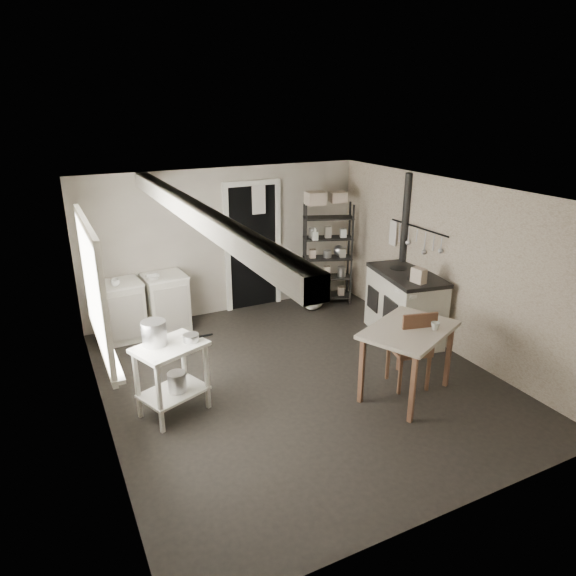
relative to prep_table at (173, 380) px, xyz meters
name	(u,v)px	position (x,y,z in m)	size (l,w,h in m)	color
floor	(299,379)	(1.56, 0.03, -0.40)	(5.00, 5.00, 0.00)	black
ceiling	(300,193)	(1.56, 0.03, 1.90)	(5.00, 5.00, 0.00)	silver
wall_back	(226,242)	(1.56, 2.53, 0.75)	(4.50, 0.02, 2.30)	#B7AD9C
wall_front	(454,397)	(1.56, -2.47, 0.75)	(4.50, 0.02, 2.30)	#B7AD9C
wall_left	(96,328)	(-0.69, 0.03, 0.75)	(0.02, 5.00, 2.30)	#B7AD9C
wall_right	(448,266)	(3.81, 0.03, 0.75)	(0.02, 5.00, 2.30)	#B7AD9C
window	(92,287)	(-0.66, 0.23, 1.10)	(0.12, 1.76, 1.28)	white
doorway	(253,248)	(2.01, 2.50, 0.60)	(0.96, 0.10, 2.08)	white
ceiling_beam	(193,212)	(0.36, 0.03, 1.80)	(0.18, 5.00, 0.18)	white
wallpaper_panel	(447,266)	(3.80, 0.03, 0.75)	(0.01, 5.00, 2.30)	#BDB09A
utensil_rail	(417,228)	(3.75, 0.63, 1.15)	(0.06, 1.20, 0.44)	silver
prep_table	(173,380)	(0.00, 0.00, 0.00)	(0.72, 0.51, 0.82)	white
stockpot	(154,334)	(-0.13, 0.09, 0.54)	(0.26, 0.26, 0.28)	silver
saucepan	(191,338)	(0.23, 0.00, 0.45)	(0.17, 0.17, 0.10)	silver
bucket	(177,382)	(0.04, -0.03, -0.02)	(0.20, 0.20, 0.22)	silver
base_cabinets	(144,304)	(0.16, 2.21, 0.06)	(1.30, 0.56, 0.85)	beige
mixing_bowl	(152,272)	(0.30, 2.13, 0.55)	(0.26, 0.26, 0.06)	silver
counter_cup	(115,278)	(-0.22, 2.06, 0.57)	(0.12, 0.12, 0.10)	silver
shelf_rack	(328,248)	(3.17, 2.12, 0.55)	(0.80, 0.31, 1.69)	black
shelf_jar	(315,225)	(2.90, 2.07, 0.98)	(0.09, 0.10, 0.21)	silver
storage_box_a	(316,184)	(2.94, 2.14, 1.61)	(0.29, 0.26, 0.20)	beige
storage_box_b	(338,183)	(3.36, 2.16, 1.59)	(0.26, 0.24, 0.17)	beige
stove	(404,308)	(3.48, 0.44, 0.04)	(0.68, 1.24, 0.97)	beige
stovepipe	(406,221)	(3.77, 0.93, 1.19)	(0.10, 0.10, 1.29)	black
side_ledge	(416,320)	(3.36, 0.04, 0.03)	(0.58, 0.31, 0.89)	white
oats_box	(418,280)	(3.34, 0.05, 0.61)	(0.12, 0.19, 0.29)	beige
work_table	(406,365)	(2.51, -0.81, -0.02)	(1.11, 0.77, 0.84)	beige
table_cup	(434,333)	(2.73, -0.97, 0.40)	(0.10, 0.10, 0.09)	silver
chair	(409,348)	(2.66, -0.66, 0.08)	(0.42, 0.44, 1.01)	brown
flour_sack	(313,296)	(2.80, 1.92, -0.16)	(0.44, 0.37, 0.52)	silver
floor_crock	(402,342)	(3.25, 0.17, -0.33)	(0.13, 0.13, 0.17)	silver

